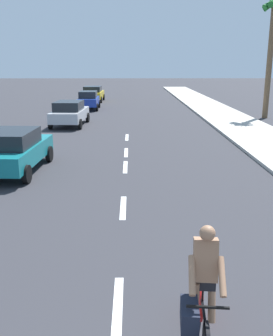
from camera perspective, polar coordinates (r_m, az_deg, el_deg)
ground_plane at (r=21.41m, az=-1.42°, el=4.77°), size 160.00×160.00×0.00m
sidewalk_strip at (r=24.37m, az=15.85°, el=5.66°), size 3.60×80.00×0.14m
lane_stripe_1 at (r=6.84m, az=-2.80°, el=-19.89°), size 0.16×1.80×0.01m
lane_stripe_2 at (r=10.89m, az=-2.00°, el=-5.85°), size 0.16×1.80×0.01m
lane_stripe_3 at (r=15.03m, az=-1.67°, el=0.17°), size 0.16×1.80×0.01m
lane_stripe_4 at (r=17.45m, az=-1.55°, el=2.32°), size 0.16×1.80×0.01m
lane_stripe_5 at (r=21.01m, az=-1.43°, el=4.57°), size 0.16×1.80×0.01m
cyclist at (r=5.75m, az=9.58°, el=-17.69°), size 0.64×1.71×1.82m
parked_car_teal at (r=14.91m, az=-17.82°, el=2.62°), size 2.20×4.45×1.57m
parked_car_silver at (r=25.26m, az=-9.91°, el=8.11°), size 2.18×4.42×1.57m
parked_car_blue at (r=33.93m, az=-7.14°, el=10.02°), size 1.84×3.89×1.57m
parked_car_yellow at (r=40.88m, az=-6.47°, el=10.95°), size 2.17×4.60×1.57m
palm_tree_far at (r=29.84m, az=19.59°, el=19.51°), size 1.78×1.76×8.68m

